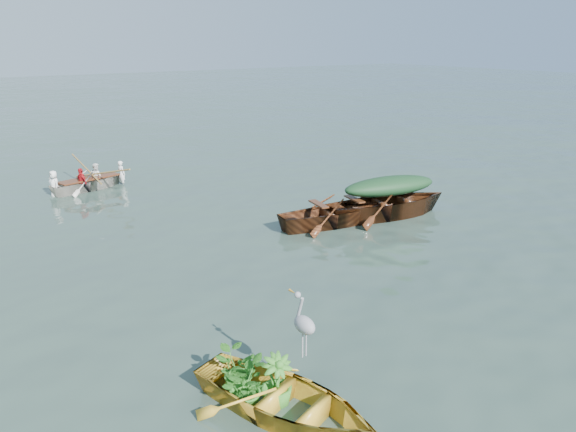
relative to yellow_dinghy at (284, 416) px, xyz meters
name	(u,v)px	position (x,y,z in m)	size (l,w,h in m)	color
ground	(377,293)	(3.59, 2.03, 0.00)	(140.00, 140.00, 0.00)	#30443A
yellow_dinghy	(284,416)	(0.00, 0.00, 0.00)	(1.45, 3.35, 0.92)	gold
green_tarp_boat	(388,217)	(7.17, 5.38, 0.00)	(1.57, 5.05, 1.22)	#4B2211
open_wooden_boat	(336,225)	(5.57, 5.68, 0.00)	(1.39, 4.45, 1.04)	#5B2F16
rowed_boat	(90,190)	(1.28, 13.02, 0.00)	(1.07, 3.56, 0.81)	beige
green_tarp_cover	(390,186)	(7.17, 5.38, 0.87)	(0.86, 2.78, 0.52)	black
thwart_benches	(337,205)	(5.57, 5.68, 0.54)	(0.83, 2.23, 0.04)	#41200F
heron	(304,335)	(0.50, 0.24, 0.92)	(0.28, 0.40, 0.92)	#93949B
dinghy_weeds	(251,352)	(-0.17, 0.52, 0.76)	(0.70, 0.90, 0.60)	#1B6319
rowers	(88,166)	(1.28, 13.02, 0.78)	(0.96, 2.49, 0.76)	silver
oars	(89,177)	(1.28, 13.02, 0.43)	(2.60, 0.60, 0.06)	brown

